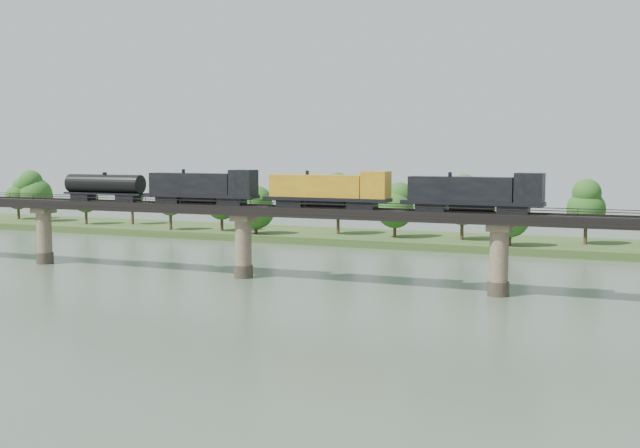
% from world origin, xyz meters
% --- Properties ---
extents(ground, '(400.00, 400.00, 0.00)m').
position_xyz_m(ground, '(0.00, 0.00, 0.00)').
color(ground, '#3B4B3B').
rests_on(ground, ground).
extents(far_bank, '(300.00, 24.00, 1.60)m').
position_xyz_m(far_bank, '(0.00, 85.00, 0.80)').
color(far_bank, '#2E481D').
rests_on(far_bank, ground).
extents(bridge, '(236.00, 30.00, 11.50)m').
position_xyz_m(bridge, '(0.00, 30.00, 5.46)').
color(bridge, '#473A2D').
rests_on(bridge, ground).
extents(bridge_superstructure, '(220.00, 4.90, 0.75)m').
position_xyz_m(bridge_superstructure, '(0.00, 30.00, 11.79)').
color(bridge_superstructure, black).
rests_on(bridge_superstructure, bridge).
extents(far_treeline, '(289.06, 17.54, 13.60)m').
position_xyz_m(far_treeline, '(-8.21, 80.52, 8.83)').
color(far_treeline, '#382619').
rests_on(far_treeline, far_bank).
extents(freight_train, '(80.35, 3.13, 5.53)m').
position_xyz_m(freight_train, '(7.05, 30.00, 14.14)').
color(freight_train, black).
rests_on(freight_train, bridge).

